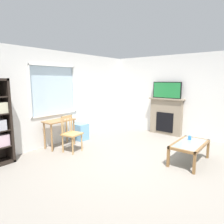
# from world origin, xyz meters

# --- Properties ---
(ground) EXTENTS (6.37, 5.79, 0.02)m
(ground) POSITION_xyz_m (0.00, 0.00, -0.01)
(ground) COLOR gray
(wall_back_with_window) EXTENTS (5.37, 0.15, 2.55)m
(wall_back_with_window) POSITION_xyz_m (0.03, 2.40, 1.25)
(wall_back_with_window) COLOR silver
(wall_back_with_window) RESTS_ON ground
(wall_right) EXTENTS (0.12, 4.99, 2.55)m
(wall_right) POSITION_xyz_m (2.74, 0.00, 1.27)
(wall_right) COLOR silver
(wall_right) RESTS_ON ground
(desk_under_window) EXTENTS (0.81, 0.41, 0.73)m
(desk_under_window) POSITION_xyz_m (-0.36, 2.05, 0.59)
(desk_under_window) COLOR #A37547
(desk_under_window) RESTS_ON ground
(wooden_chair) EXTENTS (0.47, 0.46, 0.90)m
(wooden_chair) POSITION_xyz_m (-0.40, 1.53, 0.46)
(wooden_chair) COLOR tan
(wooden_chair) RESTS_ON ground
(plastic_drawer_unit) EXTENTS (0.35, 0.40, 0.49)m
(plastic_drawer_unit) POSITION_xyz_m (0.42, 2.10, 0.24)
(plastic_drawer_unit) COLOR #72ADDB
(plastic_drawer_unit) RESTS_ON ground
(fireplace) EXTENTS (0.26, 1.14, 1.19)m
(fireplace) POSITION_xyz_m (2.59, 0.37, 0.60)
(fireplace) COLOR gray
(fireplace) RESTS_ON ground
(tv) EXTENTS (0.06, 0.93, 0.52)m
(tv) POSITION_xyz_m (2.57, 0.37, 1.45)
(tv) COLOR black
(tv) RESTS_ON fireplace
(coffee_table) EXTENTS (1.06, 0.57, 0.43)m
(coffee_table) POSITION_xyz_m (0.76, -0.99, 0.37)
(coffee_table) COLOR #8C9E99
(coffee_table) RESTS_ON ground
(sippy_cup) EXTENTS (0.07, 0.07, 0.09)m
(sippy_cup) POSITION_xyz_m (1.01, -0.90, 0.48)
(sippy_cup) COLOR #337FD6
(sippy_cup) RESTS_ON coffee_table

